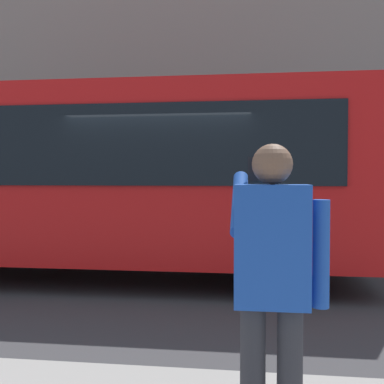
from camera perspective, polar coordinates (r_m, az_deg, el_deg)
name	(u,v)px	position (r m, az deg, el deg)	size (l,w,h in m)	color
ground_plane	(170,284)	(7.49, -2.67, -11.02)	(60.00, 60.00, 0.00)	#38383A
building_facade_far	(212,29)	(14.69, 2.38, 18.97)	(28.00, 1.55, 12.00)	gray
red_bus	(90,176)	(7.91, -12.15, 1.92)	(9.05, 2.54, 3.08)	red
pedestrian_photographer	(272,274)	(2.66, 9.63, -9.72)	(0.53, 0.52, 1.70)	#2D2D33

